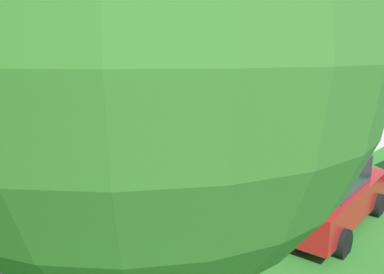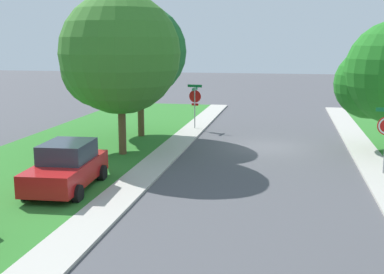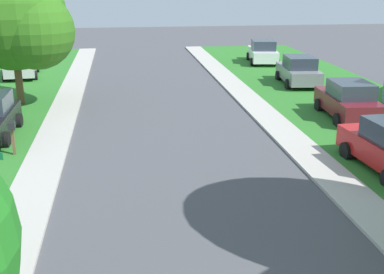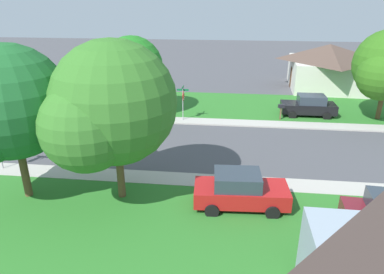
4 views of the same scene
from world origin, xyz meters
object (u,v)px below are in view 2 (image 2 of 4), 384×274
car_red_driveway_right (67,167)px  tree_sidewalk_near (115,57)px  stop_sign_near_corner (195,99)px  tree_corner_large (136,54)px

car_red_driveway_right → tree_sidewalk_near: (0.15, -5.90, 3.75)m
stop_sign_near_corner → tree_corner_large: bearing=45.4°
stop_sign_near_corner → car_red_driveway_right: bearing=80.5°
tree_sidewalk_near → car_red_driveway_right: bearing=91.5°
tree_corner_large → tree_sidewalk_near: tree_sidewalk_near is taller
car_red_driveway_right → tree_corner_large: tree_corner_large is taller
car_red_driveway_right → tree_corner_large: (0.59, -10.46, 3.77)m
car_red_driveway_right → stop_sign_near_corner: bearing=-99.5°
stop_sign_near_corner → tree_corner_large: (2.82, 2.86, 2.76)m
car_red_driveway_right → tree_sidewalk_near: bearing=-88.5°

